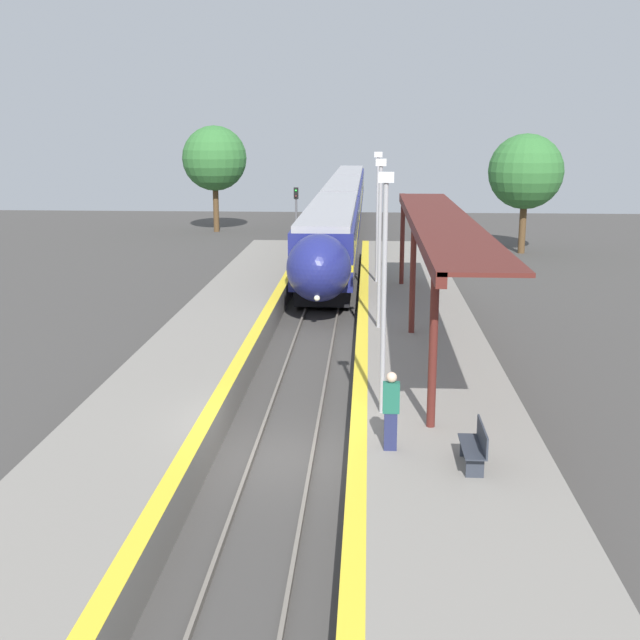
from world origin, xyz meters
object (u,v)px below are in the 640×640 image
train (343,205)px  lamppost_mid (380,234)px  platform_bench (476,445)px  person_waiting (391,409)px  railway_signal (296,215)px  lamppost_near (384,280)px  lamppost_far (377,209)px

train → lamppost_mid: bearing=-86.0°
platform_bench → person_waiting: bearing=154.8°
person_waiting → lamppost_mid: (-0.15, 11.07, 2.39)m
railway_signal → lamppost_near: bearing=-81.1°
lamppost_mid → lamppost_far: size_ratio=1.00×
person_waiting → lamppost_near: 3.35m
platform_bench → lamppost_near: bearing=120.8°
lamppost_near → lamppost_mid: 8.73m
person_waiting → train: bearing=93.2°
platform_bench → lamppost_mid: (-1.88, 11.88, 2.84)m
lamppost_mid → lamppost_far: 8.73m
lamppost_mid → person_waiting: bearing=-89.2°
platform_bench → lamppost_far: 20.89m
platform_bench → person_waiting: size_ratio=0.81×
platform_bench → lamppost_near: size_ratio=0.24×
platform_bench → railway_signal: (-6.78, 34.39, 1.16)m
person_waiting → lamppost_near: (-0.15, 2.34, 2.39)m
person_waiting → lamppost_mid: 11.32m
lamppost_near → lamppost_far: bearing=90.0°
lamppost_near → lamppost_mid: size_ratio=1.00×
railway_signal → lamppost_mid: lamppost_mid is taller
railway_signal → lamppost_far: 14.73m
railway_signal → lamppost_mid: bearing=-77.7°
train → lamppost_far: lamppost_far is taller
platform_bench → person_waiting: 1.97m
platform_bench → railway_signal: bearing=101.2°
person_waiting → railway_signal: bearing=98.6°
train → lamppost_near: (2.39, -42.83, 2.11)m
train → lamppost_mid: size_ratio=10.61×
platform_bench → lamppost_far: size_ratio=0.24×
person_waiting → lamppost_mid: lamppost_mid is taller
lamppost_mid → lamppost_far: same height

